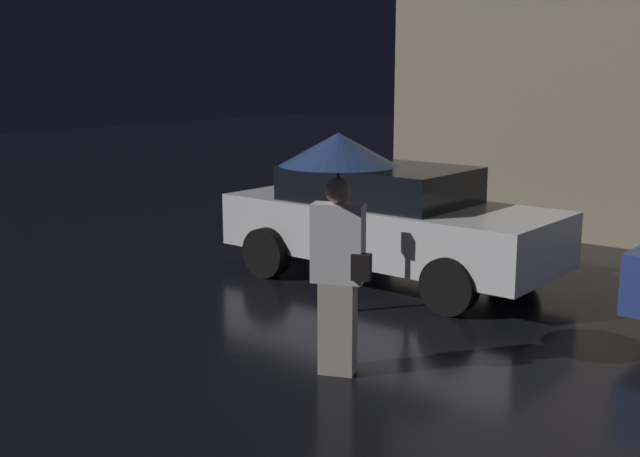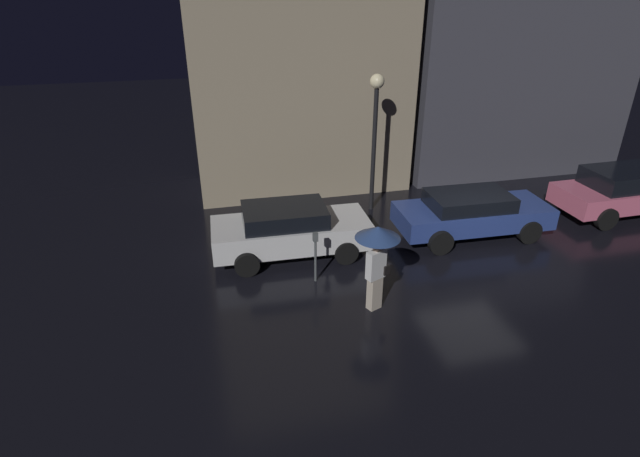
# 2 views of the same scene
# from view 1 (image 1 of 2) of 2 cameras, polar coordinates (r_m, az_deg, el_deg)

# --- Properties ---
(parked_car_white) EXTENTS (4.24, 1.90, 1.42)m
(parked_car_white) POSITION_cam_1_polar(r_m,az_deg,el_deg) (9.95, 4.83, 0.59)
(parked_car_white) COLOR silver
(parked_car_white) RESTS_ON ground
(pedestrian_with_umbrella) EXTENTS (0.98, 0.98, 2.08)m
(pedestrian_with_umbrella) POSITION_cam_1_polar(r_m,az_deg,el_deg) (6.65, 1.32, 2.75)
(pedestrian_with_umbrella) COLOR beige
(pedestrian_with_umbrella) RESTS_ON ground
(parking_meter) EXTENTS (0.12, 0.10, 1.35)m
(parking_meter) POSITION_cam_1_polar(r_m,az_deg,el_deg) (8.52, 1.36, -0.62)
(parking_meter) COLOR #4C5154
(parking_meter) RESTS_ON ground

